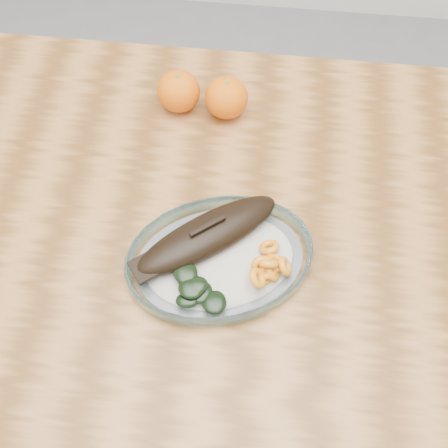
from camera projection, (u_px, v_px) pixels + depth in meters
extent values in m
plane|color=slate|center=(204.00, 358.00, 1.56)|extent=(3.00, 3.00, 0.00)
cube|color=brown|center=(191.00, 226.00, 0.94)|extent=(1.20, 0.80, 0.04)
cylinder|color=brown|center=(11.00, 167.00, 1.46)|extent=(0.06, 0.06, 0.71)
cylinder|color=brown|center=(431.00, 206.00, 1.40)|extent=(0.06, 0.06, 0.71)
ellipsoid|color=white|center=(220.00, 261.00, 0.87)|extent=(0.62, 0.53, 0.01)
torus|color=#86C1CF|center=(220.00, 259.00, 0.87)|extent=(0.67, 0.67, 0.03)
ellipsoid|color=white|center=(220.00, 256.00, 0.86)|extent=(0.55, 0.46, 0.02)
ellipsoid|color=black|center=(208.00, 230.00, 0.85)|extent=(0.24, 0.21, 0.04)
ellipsoid|color=black|center=(208.00, 232.00, 0.86)|extent=(0.20, 0.17, 0.02)
cube|color=black|center=(146.00, 262.00, 0.82)|extent=(0.06, 0.06, 0.01)
cube|color=black|center=(207.00, 223.00, 0.84)|extent=(0.05, 0.04, 0.02)
torus|color=orange|center=(273.00, 266.00, 0.83)|extent=(0.03, 0.04, 0.03)
torus|color=orange|center=(276.00, 258.00, 0.84)|extent=(0.05, 0.05, 0.02)
torus|color=orange|center=(262.00, 268.00, 0.83)|extent=(0.05, 0.04, 0.04)
torus|color=orange|center=(267.00, 266.00, 0.83)|extent=(0.04, 0.04, 0.03)
torus|color=orange|center=(270.00, 242.00, 0.85)|extent=(0.04, 0.04, 0.03)
torus|color=orange|center=(265.00, 270.00, 0.83)|extent=(0.04, 0.04, 0.03)
torus|color=orange|center=(286.00, 262.00, 0.83)|extent=(0.04, 0.04, 0.04)
torus|color=orange|center=(265.00, 261.00, 0.83)|extent=(0.04, 0.04, 0.03)
torus|color=orange|center=(262.00, 260.00, 0.82)|extent=(0.05, 0.03, 0.04)
torus|color=orange|center=(258.00, 273.00, 0.81)|extent=(0.03, 0.04, 0.04)
torus|color=orange|center=(268.00, 258.00, 0.82)|extent=(0.04, 0.03, 0.04)
ellipsoid|color=black|center=(214.00, 299.00, 0.81)|extent=(0.05, 0.05, 0.01)
ellipsoid|color=black|center=(193.00, 287.00, 0.81)|extent=(0.05, 0.05, 0.01)
ellipsoid|color=black|center=(187.00, 296.00, 0.81)|extent=(0.04, 0.03, 0.01)
ellipsoid|color=black|center=(188.00, 276.00, 0.82)|extent=(0.05, 0.05, 0.01)
ellipsoid|color=black|center=(199.00, 288.00, 0.81)|extent=(0.05, 0.05, 0.01)
ellipsoid|color=black|center=(215.00, 297.00, 0.81)|extent=(0.04, 0.04, 0.01)
ellipsoid|color=black|center=(185.00, 268.00, 0.82)|extent=(0.05, 0.05, 0.01)
ellipsoid|color=black|center=(196.00, 281.00, 0.81)|extent=(0.05, 0.04, 0.01)
ellipsoid|color=black|center=(191.00, 283.00, 0.81)|extent=(0.04, 0.04, 0.01)
sphere|color=#FF6905|center=(179.00, 91.00, 1.01)|extent=(0.08, 0.08, 0.08)
sphere|color=#FF6905|center=(227.00, 98.00, 1.00)|extent=(0.08, 0.08, 0.08)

